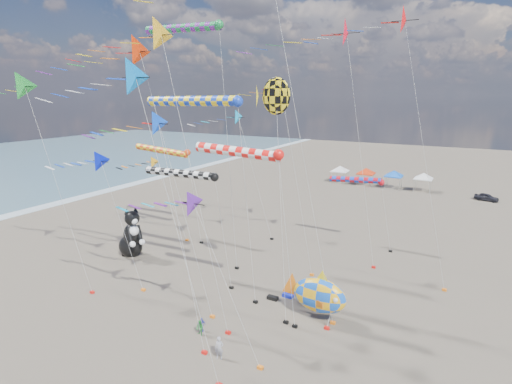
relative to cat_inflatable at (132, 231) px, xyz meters
The scene contains 29 objects.
ground 20.21m from the cat_inflatable, 45.27° to the right, with size 260.00×260.00×0.00m, color brown.
delta_kite_0 20.71m from the cat_inflatable, 17.33° to the left, with size 10.87×2.21×18.20m.
delta_kite_1 28.09m from the cat_inflatable, 25.94° to the left, with size 14.62×2.75×23.42m.
delta_kite_2 10.09m from the cat_inflatable, 60.65° to the right, with size 9.67×1.98×12.10m.
delta_kite_3 18.94m from the cat_inflatable, 32.02° to the right, with size 10.66×1.90×10.82m.
delta_kite_4 9.03m from the cat_inflatable, 115.25° to the left, with size 9.66×1.56×9.76m.
delta_kite_5 31.93m from the cat_inflatable, 16.46° to the left, with size 12.08×2.31×23.34m.
delta_kite_6 16.85m from the cat_inflatable, 62.56° to the left, with size 10.76×1.89×15.01m.
delta_kite_7 22.06m from the cat_inflatable, 31.19° to the right, with size 12.37×2.27×21.34m.
delta_kite_8 18.96m from the cat_inflatable, 40.99° to the right, with size 10.69×1.74×15.65m.
delta_kite_9 16.29m from the cat_inflatable, 99.58° to the right, with size 10.88×2.43×18.45m.
delta_kite_11 19.41m from the cat_inflatable, 35.30° to the right, with size 14.94×2.31×20.65m.
delta_kite_12 23.52m from the cat_inflatable, 39.60° to the right, with size 11.31×2.10×18.47m.
windsock_0 19.16m from the cat_inflatable, 14.61° to the right, with size 8.19×0.77×12.96m.
windsock_1 24.66m from the cat_inflatable, 35.65° to the left, with size 7.30×0.66×7.88m.
windsock_2 10.95m from the cat_inflatable, ahead, with size 8.93×0.73×10.17m.
windsock_3 9.93m from the cat_inflatable, 96.26° to the left, with size 9.15×0.75×10.71m.
windsock_4 20.69m from the cat_inflatable, 21.23° to the left, with size 9.64×0.80×22.78m.
windsock_5 17.26m from the cat_inflatable, 12.82° to the right, with size 10.15×0.83×16.44m.
angelfish_kite 22.08m from the cat_inflatable, ahead, with size 3.74×3.02×17.73m.
cat_inflatable is the anchor object (origin of this frame).
fish_inflatable 21.49m from the cat_inflatable, ahead, with size 5.47×2.15×4.05m.
person_adult 20.07m from the cat_inflatable, 29.18° to the right, with size 0.56×0.36×1.52m, color #9595A0.
child_green 17.11m from the cat_inflatable, 29.20° to the right, with size 0.56×0.43×1.14m, color #248931.
child_blue 16.70m from the cat_inflatable, 28.05° to the right, with size 0.62×0.26×1.06m, color #2B34AB.
kite_bag_1 18.19m from the cat_inflatable, ahead, with size 0.90×0.44×0.30m, color #121FBB.
kite_bag_2 17.29m from the cat_inflatable, ahead, with size 0.90×0.44×0.30m, color black.
tent_row 48.36m from the cat_inflatable, 71.19° to the left, with size 19.20×4.20×3.80m.
parked_car 54.81m from the cat_inflatable, 53.05° to the left, with size 1.41×3.50×1.19m, color #26262D.
Camera 1 is at (16.18, -14.01, 16.47)m, focal length 28.00 mm.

